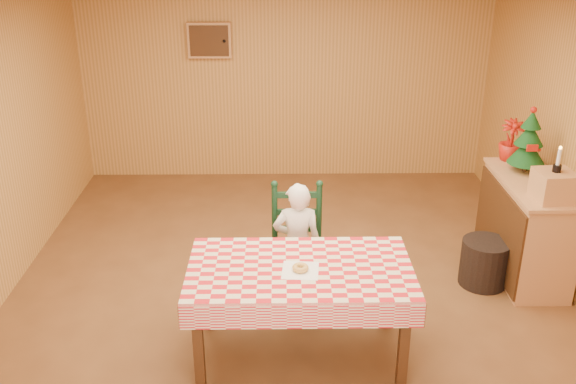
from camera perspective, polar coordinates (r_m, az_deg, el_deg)
The scene contains 13 objects.
ground at distance 5.75m, azimuth 0.03°, elevation -9.53°, with size 6.00×6.00×0.00m, color brown.
cabin_walls at distance 5.51m, azimuth -0.08°, elevation 9.77°, with size 5.10×6.05×2.65m.
dining_table at distance 4.74m, azimuth 1.08°, elevation -7.55°, with size 1.66×0.96×0.77m.
ladder_chair at distance 5.51m, azimuth 0.80°, elevation -4.99°, with size 0.44×0.40×1.08m.
seated_child at distance 5.43m, azimuth 0.82°, elevation -4.73°, with size 0.41×0.27×1.12m, color white.
napkin at distance 4.65m, azimuth 1.11°, elevation -6.98°, with size 0.26×0.26×0.00m, color white.
donut at distance 4.64m, azimuth 1.11°, elevation -6.75°, with size 0.12×0.12×0.04m, color gold.
shelf_unit at distance 6.34m, azimuth 20.35°, elevation -2.97°, with size 0.54×1.24×0.93m.
crate at distance 5.77m, azimuth 22.55°, elevation 0.53°, with size 0.30×0.30×0.25m, color tan.
christmas_tree at distance 6.28m, azimuth 20.60°, elevation 4.14°, with size 0.34×0.34×0.62m.
flower_arrangement at distance 6.56m, azimuth 19.21°, elevation 4.37°, with size 0.23×0.23×0.40m, color #AF1B10.
candle_set at distance 5.71m, azimuth 22.84°, elevation 2.28°, with size 0.07×0.07×0.22m.
storage_bin at distance 6.14m, azimuth 17.04°, elevation -6.03°, with size 0.43×0.43×0.43m, color black.
Camera 1 is at (-0.07, -4.82, 3.12)m, focal length 40.00 mm.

